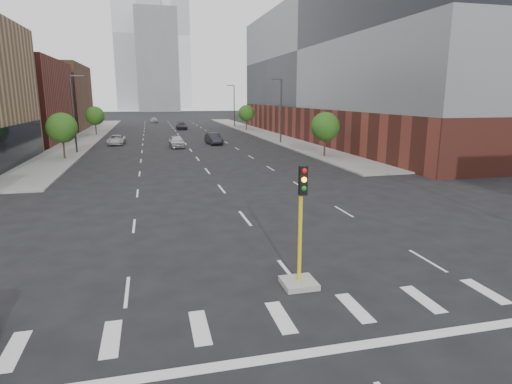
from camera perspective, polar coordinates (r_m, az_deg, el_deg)
name	(u,v)px	position (r m, az deg, el deg)	size (l,w,h in m)	color
sidewalk_left_far	(90,136)	(79.43, -21.30, 7.02)	(5.00, 92.00, 0.15)	gray
sidewalk_right_far	(259,132)	(81.27, 0.35, 7.98)	(5.00, 92.00, 0.15)	gray
building_left_far_b	(33,97)	(99.11, -27.63, 11.14)	(20.00, 24.00, 13.00)	brown
building_right_main	(368,69)	(73.25, 14.72, 15.63)	(24.00, 70.00, 22.00)	brown
tower_left	(138,36)	(226.31, -15.47, 19.40)	(22.00, 22.00, 70.00)	#B2B7BC
tower_right	(171,37)	(267.02, -11.25, 19.58)	(20.00, 20.00, 80.00)	#B2B7BC
tower_mid	(157,61)	(205.14, -13.04, 16.61)	(18.00, 18.00, 44.00)	slate
median_traffic_signal	(300,261)	(15.44, 5.85, -9.09)	(1.20, 1.20, 4.40)	#999993
streetlight_right_a	(281,108)	(62.30, 3.29, 11.09)	(1.60, 0.22, 9.07)	#2D2D30
streetlight_right_b	(234,104)	(96.29, -2.98, 11.63)	(1.60, 0.22, 9.07)	#2D2D30
streetlight_left	(74,111)	(55.19, -23.09, 9.92)	(1.60, 0.22, 9.07)	#2D2D30
tree_left_near	(62,128)	(50.44, -24.47, 7.79)	(3.20, 3.20, 4.85)	#382619
tree_left_far	(95,116)	(80.09, -20.69, 9.50)	(3.20, 3.20, 4.85)	#382619
tree_right_near	(325,127)	(48.48, 9.23, 8.60)	(3.20, 3.20, 4.85)	#382619
tree_right_far	(246,113)	(86.67, -1.30, 10.47)	(3.20, 3.20, 4.85)	#382619
car_near_left	(177,141)	(58.30, -10.53, 6.65)	(1.90, 4.71, 1.61)	#B9B9BE
car_mid_right	(214,139)	(61.50, -5.66, 7.08)	(1.65, 4.74, 1.56)	#222228
car_far_left	(116,140)	(63.81, -18.12, 6.62)	(2.22, 4.81, 1.34)	#B7B7B7
car_deep_right	(182,126)	(90.03, -9.89, 8.65)	(1.94, 4.78, 1.39)	#232228
car_distant	(154,120)	(114.63, -13.44, 9.32)	(1.69, 4.19, 1.43)	#A0A0A5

